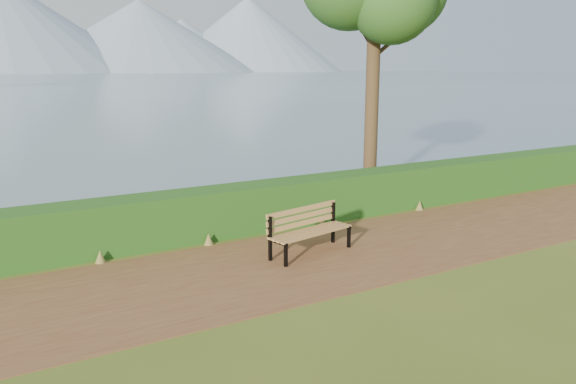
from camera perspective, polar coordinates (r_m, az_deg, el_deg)
ground at (r=10.09m, az=2.28°, el=-7.55°), size 140.00×140.00×0.00m
path at (r=10.33m, az=1.38°, el=-7.03°), size 40.00×3.40×0.01m
hedge at (r=12.12m, az=-4.28°, el=-1.64°), size 32.00×0.85×1.00m
bench at (r=10.63m, az=2.02°, el=-3.61°), size 1.82×0.85×0.88m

